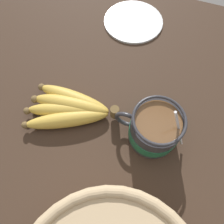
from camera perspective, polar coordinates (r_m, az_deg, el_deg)
name	(u,v)px	position (r cm, az deg, el deg)	size (l,w,h in cm)	color
table	(111,131)	(51.73, -0.36, -4.87)	(98.65, 98.65, 3.92)	#332319
coffee_mug	(154,129)	(46.04, 10.95, -4.43)	(15.44, 10.57, 13.93)	#28282D
banana_bunch	(70,109)	(50.68, -10.93, 0.88)	(20.37, 13.46, 4.26)	brown
small_plate	(133,21)	(69.43, 5.59, 22.51)	(17.18, 17.18, 0.60)	silver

